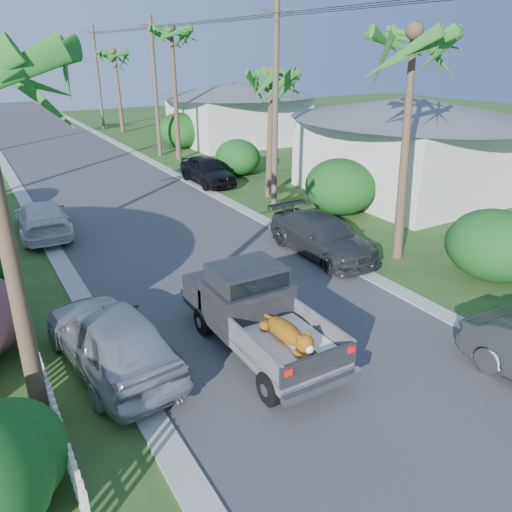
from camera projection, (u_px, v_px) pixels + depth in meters
ground at (382, 408)px, 10.47m from camera, size 120.00×120.00×0.00m
road at (90, 173)px, 30.33m from camera, size 8.00×100.00×0.02m
curb_left at (13, 181)px, 28.30m from camera, size 0.60×100.00×0.06m
curb_right at (158, 165)px, 32.35m from camera, size 0.60×100.00×0.06m
pickup_truck at (252, 308)px, 12.39m from camera, size 1.98×5.12×2.06m
parked_car_rm at (322, 236)px, 18.05m from camera, size 2.01×4.88×1.41m
parked_car_rf at (207, 170)px, 27.59m from camera, size 1.86×4.48×1.52m
parked_car_ln at (111, 338)px, 11.48m from camera, size 2.45×4.99×1.64m
parked_car_lf at (42, 219)px, 19.99m from camera, size 2.14×4.75×1.35m
palm_r_a at (419, 33)px, 15.35m from camera, size 4.40×4.40×8.70m
palm_r_b at (271, 73)px, 23.21m from camera, size 4.40×4.40×7.20m
palm_r_c at (171, 29)px, 30.93m from camera, size 4.40×4.40×9.40m
palm_r_d at (115, 52)px, 42.73m from camera, size 4.40×4.40×8.00m
shrub_r_a at (495, 245)px, 15.99m from camera, size 2.80×3.08×2.30m
shrub_r_b at (339, 187)px, 22.40m from camera, size 3.00×3.30×2.50m
shrub_r_c at (238, 157)px, 29.49m from camera, size 2.60×2.86×2.10m
shrub_r_d at (180, 130)px, 37.57m from camera, size 3.20×3.52×2.60m
picket_fence at (32, 344)px, 11.82m from camera, size 0.10×11.00×1.00m
house_right_near at (408, 150)px, 25.27m from camera, size 8.00×9.00×4.80m
house_right_far at (238, 115)px, 39.61m from camera, size 9.00×8.00×4.60m
utility_pole_b at (275, 108)px, 21.67m from camera, size 1.60×0.26×9.00m
utility_pole_c at (155, 87)px, 33.59m from camera, size 1.60×0.26×9.00m
utility_pole_d at (98, 77)px, 45.51m from camera, size 1.60×0.26×9.00m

